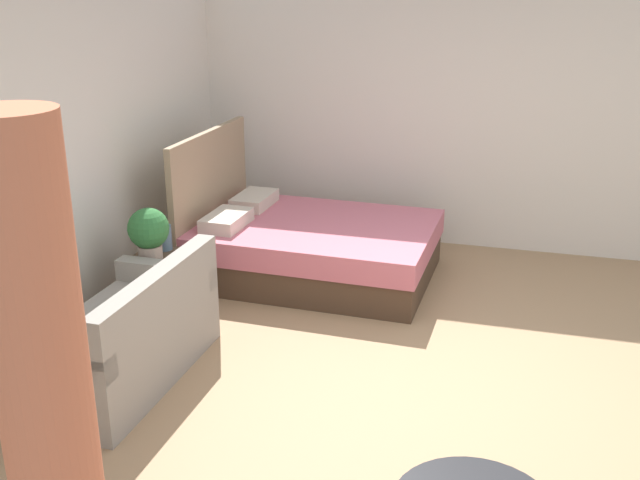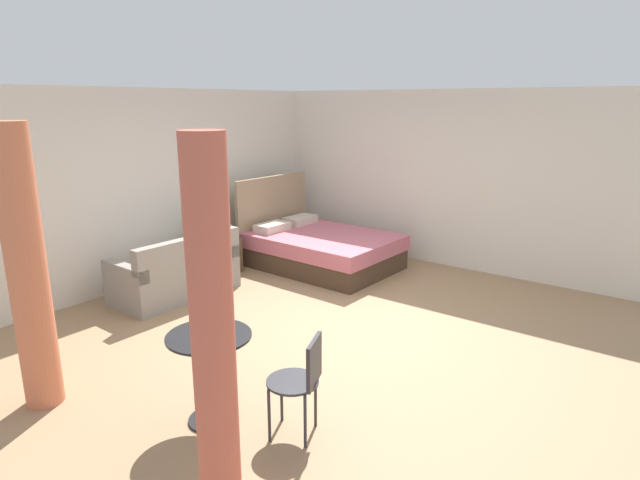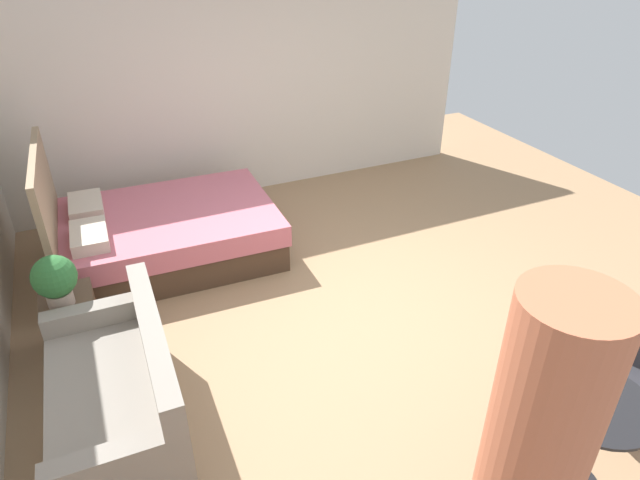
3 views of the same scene
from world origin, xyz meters
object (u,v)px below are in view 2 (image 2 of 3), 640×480
couch (177,275)px  vase (227,230)px  balcony_table (210,361)px  cafe_chair_near_window (302,376)px  bed (319,247)px  nightstand (223,256)px  potted_plant (215,224)px

couch → vase: couch is taller
couch → vase: 1.24m
balcony_table → cafe_chair_near_window: bearing=-68.2°
bed → vase: (-1.00, 0.96, 0.33)m
vase → nightstand: bearing=-172.0°
bed → potted_plant: bearing=141.8°
nightstand → balcony_table: 3.85m
potted_plant → vase: size_ratio=2.02×
couch → vase: bearing=12.9°
bed → balcony_table: bearing=-154.6°
vase → balcony_table: size_ratio=0.28×
nightstand → potted_plant: bearing=165.6°
vase → cafe_chair_near_window: (-2.52, -3.46, -0.13)m
bed → balcony_table: size_ratio=2.97×
potted_plant → balcony_table: potted_plant is taller
nightstand → cafe_chair_near_window: size_ratio=0.65×
potted_plant → balcony_table: size_ratio=0.57×
nightstand → vase: 0.39m
cafe_chair_near_window → balcony_table: bearing=111.8°
couch → vase: (1.16, 0.27, 0.34)m
balcony_table → cafe_chair_near_window: 0.75m
nightstand → cafe_chair_near_window: (-2.40, -3.44, 0.24)m
balcony_table → nightstand: bearing=45.7°
nightstand → balcony_table: size_ratio=0.71×
couch → balcony_table: (-1.64, -2.50, 0.23)m
potted_plant → cafe_chair_near_window: (-2.30, -3.47, -0.26)m
nightstand → potted_plant: 0.51m
couch → cafe_chair_near_window: (-1.36, -3.19, 0.21)m
bed → nightstand: 1.47m
nightstand → balcony_table: bearing=-134.3°
bed → potted_plant: (-1.22, 0.96, 0.46)m
bed → vase: bed is taller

